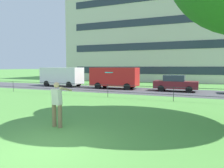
{
  "coord_description": "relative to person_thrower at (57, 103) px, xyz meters",
  "views": [
    {
      "loc": [
        4.09,
        -4.58,
        2.35
      ],
      "look_at": [
        -0.39,
        6.15,
        1.4
      ],
      "focal_mm": 34.08,
      "sensor_mm": 36.0,
      "label": 1
    }
  ],
  "objects": [
    {
      "name": "car_maroon_right",
      "position": [
        2.92,
        14.14,
        -0.17
      ],
      "size": [
        4.01,
        1.84,
        1.54
      ],
      "color": "maroon",
      "rests_on": "ground"
    },
    {
      "name": "person_thrower",
      "position": [
        0.0,
        0.0,
        0.0
      ],
      "size": [
        0.61,
        0.74,
        1.76
      ],
      "color": "#846B4C",
      "rests_on": "ground"
    },
    {
      "name": "apartment_building_background",
      "position": [
        -2.99,
        31.56,
        8.18
      ],
      "size": [
        27.82,
        13.79,
        18.24
      ],
      "color": "beige",
      "rests_on": "ground"
    },
    {
      "name": "frisbee",
      "position": [
        2.31,
        -0.28,
        1.21
      ],
      "size": [
        0.36,
        0.36,
        0.03
      ],
      "color": "#2DB2C6"
    },
    {
      "name": "park_fence",
      "position": [
        1.01,
        8.1,
        -0.28
      ],
      "size": [
        34.16,
        0.04,
        1.0
      ],
      "color": "#232328",
      "rests_on": "ground"
    },
    {
      "name": "street_strip",
      "position": [
        1.01,
        13.34,
        -0.95
      ],
      "size": [
        80.0,
        6.1,
        0.01
      ],
      "primitive_type": "cube",
      "color": "#4C4C51",
      "rests_on": "ground"
    },
    {
      "name": "panel_van_left",
      "position": [
        -10.1,
        14.26,
        0.32
      ],
      "size": [
        5.05,
        2.21,
        2.24
      ],
      "color": "white",
      "rests_on": "ground"
    },
    {
      "name": "ground_plane",
      "position": [
        1.01,
        -2.11,
        -0.95
      ],
      "size": [
        300.0,
        300.0,
        0.0
      ],
      "primitive_type": "plane",
      "color": "#569942"
    },
    {
      "name": "panel_van_center",
      "position": [
        -3.34,
        14.22,
        0.32
      ],
      "size": [
        5.04,
        2.19,
        2.24
      ],
      "color": "red",
      "rests_on": "ground"
    }
  ]
}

